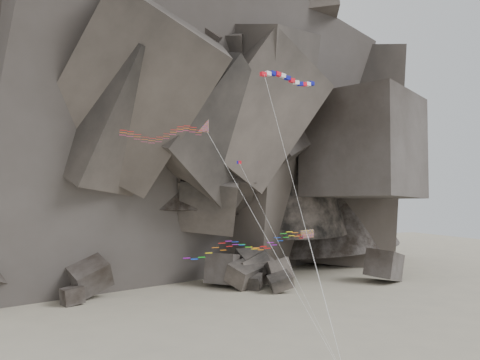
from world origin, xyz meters
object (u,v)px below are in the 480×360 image
object	(u,v)px
delta_kite	(160,133)
pennant_kite	(261,207)
banner_kite	(289,81)
parafoil_kite	(245,245)

from	to	relation	value
delta_kite	pennant_kite	bearing A→B (deg)	-37.42
delta_kite	pennant_kite	world-z (taller)	delta_kite
banner_kite	parafoil_kite	distance (m)	19.57
delta_kite	pennant_kite	xyz separation A→B (m)	(9.93, -2.35, -7.39)
banner_kite	pennant_kite	xyz separation A→B (m)	(-4.77, -3.02, -14.09)
parafoil_kite	pennant_kite	size ratio (longest dim) A/B	0.75
delta_kite	parafoil_kite	bearing A→B (deg)	-50.18
delta_kite	parafoil_kite	size ratio (longest dim) A/B	1.64
banner_kite	pennant_kite	bearing A→B (deg)	-165.32
delta_kite	banner_kite	world-z (taller)	banner_kite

